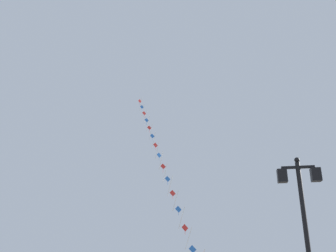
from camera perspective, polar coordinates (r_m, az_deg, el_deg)
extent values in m
cylinder|color=black|center=(11.25, 21.56, -16.43)|extent=(0.14, 0.14, 4.38)
sphere|color=black|center=(11.55, 20.15, -5.18)|extent=(0.16, 0.16, 0.16)
cube|color=black|center=(11.50, 20.29, -6.29)|extent=(0.97, 0.08, 0.08)
cube|color=black|center=(11.38, 18.01, -7.70)|extent=(0.28, 0.28, 0.40)
cube|color=beige|center=(11.38, 18.01, -7.70)|extent=(0.19, 0.19, 0.30)
cube|color=black|center=(11.55, 22.83, -7.29)|extent=(0.28, 0.28, 0.40)
cube|color=beige|center=(11.55, 22.83, -7.29)|extent=(0.19, 0.19, 0.30)
cylinder|color=silver|center=(21.26, 3.36, -17.66)|extent=(0.58, 1.14, 1.23)
cylinder|color=silver|center=(22.52, 2.21, -14.69)|extent=(0.58, 1.14, 1.23)
cylinder|color=silver|center=(23.83, 1.20, -12.04)|extent=(0.58, 1.14, 1.23)
cylinder|color=silver|center=(25.20, 0.33, -9.66)|extent=(0.58, 1.14, 1.23)
cylinder|color=silver|center=(26.61, -0.45, -7.54)|extent=(0.58, 1.14, 1.23)
cylinder|color=silver|center=(28.06, -1.14, -5.62)|extent=(0.58, 1.14, 1.23)
cylinder|color=silver|center=(29.54, -1.76, -3.90)|extent=(0.58, 1.14, 1.23)
cylinder|color=silver|center=(31.05, -2.31, -2.34)|extent=(0.58, 1.14, 1.23)
cylinder|color=silver|center=(32.58, -2.81, -0.93)|extent=(0.58, 1.14, 1.23)
cylinder|color=silver|center=(34.13, -3.27, 0.36)|extent=(0.58, 1.14, 1.23)
cylinder|color=silver|center=(35.70, -3.69, 1.53)|extent=(0.58, 1.14, 1.23)
cylinder|color=silver|center=(37.29, -4.07, 2.60)|extent=(0.58, 1.14, 1.23)
cylinder|color=silver|center=(38.88, -4.42, 3.59)|extent=(0.58, 1.14, 1.23)
cube|color=blue|center=(20.66, 4.00, -19.28)|extent=(0.43, 0.12, 0.44)
cube|color=red|center=(21.88, 2.76, -16.14)|extent=(0.38, 0.24, 0.44)
cylinder|color=red|center=(21.86, 2.77, -16.89)|extent=(0.04, 0.05, 0.23)
cube|color=blue|center=(23.17, 1.69, -13.33)|extent=(0.40, 0.20, 0.44)
cylinder|color=blue|center=(23.14, 1.70, -14.02)|extent=(0.03, 0.05, 0.22)
cube|color=red|center=(24.51, 0.75, -10.82)|extent=(0.39, 0.21, 0.44)
cylinder|color=red|center=(24.47, 0.75, -11.47)|extent=(0.04, 0.05, 0.22)
cube|color=blue|center=(25.90, -0.07, -8.57)|extent=(0.39, 0.21, 0.44)
cylinder|color=blue|center=(25.84, -0.07, -9.23)|extent=(0.02, 0.03, 0.26)
cube|color=red|center=(27.33, -0.80, -6.55)|extent=(0.41, 0.16, 0.44)
cylinder|color=red|center=(27.26, -0.81, -7.22)|extent=(0.03, 0.05, 0.31)
cube|color=blue|center=(28.80, -1.46, -4.74)|extent=(0.35, 0.28, 0.44)
cylinder|color=blue|center=(28.72, -1.46, -5.32)|extent=(0.03, 0.03, 0.27)
cube|color=red|center=(30.29, -2.04, -3.10)|extent=(0.36, 0.26, 0.44)
cylinder|color=red|center=(30.21, -2.05, -3.62)|extent=(0.03, 0.04, 0.23)
cube|color=blue|center=(31.81, -2.57, -1.62)|extent=(0.41, 0.17, 0.44)
cylinder|color=blue|center=(31.72, -2.58, -2.15)|extent=(0.03, 0.05, 0.28)
cube|color=red|center=(33.35, -3.05, -0.27)|extent=(0.40, 0.20, 0.44)
cylinder|color=red|center=(33.24, -3.06, -0.81)|extent=(0.03, 0.04, 0.32)
cube|color=blue|center=(34.91, -3.48, 0.95)|extent=(0.41, 0.17, 0.44)
cylinder|color=blue|center=(34.80, -3.50, 0.44)|extent=(0.02, 0.02, 0.33)
cube|color=red|center=(36.49, -3.88, 2.08)|extent=(0.36, 0.26, 0.44)
cylinder|color=red|center=(36.37, -3.89, 1.61)|extent=(0.04, 0.04, 0.29)
cube|color=blue|center=(38.08, -4.25, 3.10)|extent=(0.43, 0.11, 0.44)
cylinder|color=blue|center=(37.95, -4.26, 2.63)|extent=(0.02, 0.03, 0.34)
cube|color=red|center=(39.69, -4.59, 4.05)|extent=(0.34, 0.29, 0.44)
cylinder|color=red|center=(39.56, -4.60, 3.62)|extent=(0.03, 0.03, 0.31)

